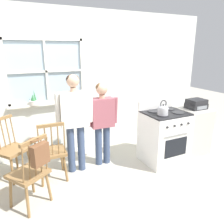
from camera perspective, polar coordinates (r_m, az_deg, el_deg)
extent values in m
plane|color=#B2AD9E|center=(3.45, -5.56, -18.98)|extent=(16.00, 16.00, 0.00)
cube|color=silver|center=(4.94, 8.17, 8.68)|extent=(2.80, 0.06, 2.70)
cube|color=silver|center=(4.37, -15.68, -4.07)|extent=(1.37, 0.06, 1.03)
cube|color=silver|center=(4.14, -17.84, 21.70)|extent=(1.37, 0.06, 0.54)
cube|color=silver|center=(4.15, -15.99, 2.05)|extent=(1.43, 0.10, 0.03)
cube|color=#9EB7C6|center=(4.14, -16.85, 10.16)|extent=(1.31, 0.01, 1.07)
cube|color=silver|center=(4.11, -16.78, 10.12)|extent=(0.04, 0.02, 1.13)
cube|color=silver|center=(4.11, -16.78, 10.12)|extent=(1.37, 0.02, 0.04)
cube|color=silver|center=(4.06, -26.13, 9.10)|extent=(0.04, 0.03, 1.13)
cube|color=silver|center=(4.27, -7.85, 10.85)|extent=(0.04, 0.03, 1.13)
cube|color=silver|center=(4.10, -17.43, 17.74)|extent=(1.37, 0.03, 0.04)
cube|color=silver|center=(4.20, -16.18, 2.69)|extent=(1.37, 0.03, 0.04)
cube|color=olive|center=(3.08, -21.07, -14.78)|extent=(0.57, 0.57, 0.04)
cylinder|color=olive|center=(3.40, -20.11, -16.25)|extent=(0.06, 0.09, 0.44)
cylinder|color=olive|center=(3.24, -24.94, -18.60)|extent=(0.09, 0.06, 0.44)
cylinder|color=olive|center=(3.19, -16.22, -18.21)|extent=(0.09, 0.06, 0.44)
cylinder|color=olive|center=(3.02, -21.20, -20.94)|extent=(0.06, 0.09, 0.44)
cylinder|color=olive|center=(2.95, -16.68, -10.49)|extent=(0.05, 0.07, 0.48)
cylinder|color=olive|center=(2.90, -18.00, -11.12)|extent=(0.05, 0.07, 0.48)
cylinder|color=olive|center=(2.85, -19.36, -11.76)|extent=(0.05, 0.07, 0.48)
cylinder|color=olive|center=(2.80, -20.79, -12.42)|extent=(0.05, 0.07, 0.48)
cylinder|color=olive|center=(2.75, -22.26, -13.10)|extent=(0.05, 0.07, 0.48)
cube|color=olive|center=(2.74, -19.86, -7.04)|extent=(0.34, 0.24, 0.04)
cube|color=olive|center=(3.80, -24.55, -9.07)|extent=(0.58, 0.57, 0.04)
cylinder|color=olive|center=(3.70, -24.57, -13.93)|extent=(0.06, 0.09, 0.44)
cylinder|color=olive|center=(3.89, -20.65, -11.97)|extent=(0.09, 0.06, 0.44)
cylinder|color=olive|center=(4.11, -23.74, -10.74)|extent=(0.06, 0.09, 0.44)
cylinder|color=olive|center=(3.84, -26.58, -5.20)|extent=(0.06, 0.06, 0.48)
cylinder|color=olive|center=(3.89, -25.53, -4.81)|extent=(0.06, 0.06, 0.48)
cylinder|color=olive|center=(3.94, -24.51, -4.42)|extent=(0.06, 0.06, 0.48)
cube|color=olive|center=(3.77, -27.06, -1.59)|extent=(0.33, 0.26, 0.04)
cube|color=olive|center=(3.54, -15.52, -10.03)|extent=(0.44, 0.42, 0.04)
cylinder|color=olive|center=(3.81, -13.01, -11.91)|extent=(0.07, 0.07, 0.44)
cylinder|color=olive|center=(3.78, -18.20, -12.57)|extent=(0.07, 0.07, 0.44)
cylinder|color=olive|center=(3.53, -12.04, -14.23)|extent=(0.07, 0.07, 0.44)
cylinder|color=olive|center=(3.50, -17.69, -14.99)|extent=(0.07, 0.07, 0.44)
cylinder|color=olive|center=(3.31, -12.33, -7.13)|extent=(0.02, 0.07, 0.48)
cylinder|color=olive|center=(3.30, -13.87, -7.33)|extent=(0.02, 0.07, 0.48)
cylinder|color=olive|center=(3.29, -15.43, -7.53)|extent=(0.02, 0.07, 0.48)
cylinder|color=olive|center=(3.28, -16.99, -7.72)|extent=(0.02, 0.07, 0.48)
cylinder|color=olive|center=(3.28, -18.57, -7.90)|extent=(0.02, 0.07, 0.48)
cube|color=olive|center=(3.20, -15.77, -3.35)|extent=(0.38, 0.06, 0.04)
cylinder|color=#384766|center=(3.69, -10.63, -9.55)|extent=(0.12, 0.12, 0.79)
cylinder|color=#384766|center=(3.72, -8.04, -9.22)|extent=(0.12, 0.12, 0.79)
cube|color=white|center=(3.47, -9.83, 0.73)|extent=(0.46, 0.25, 0.56)
cylinder|color=white|center=(3.41, -14.04, 0.60)|extent=(0.09, 0.12, 0.52)
cylinder|color=white|center=(3.50, -5.65, 1.40)|extent=(0.09, 0.12, 0.52)
cylinder|color=tan|center=(3.40, -10.09, 5.81)|extent=(0.10, 0.10, 0.07)
sphere|color=tan|center=(3.38, -10.20, 8.02)|extent=(0.20, 0.20, 0.20)
ellipsoid|color=#332319|center=(3.39, -10.26, 8.35)|extent=(0.20, 0.20, 0.16)
cylinder|color=#384766|center=(3.87, -3.51, -8.78)|extent=(0.12, 0.12, 0.70)
cylinder|color=#384766|center=(3.92, -1.43, -8.43)|extent=(0.12, 0.12, 0.70)
cube|color=#934C56|center=(3.68, -2.57, -0.13)|extent=(0.40, 0.23, 0.49)
cylinder|color=#934C56|center=(3.59, -5.94, -0.32)|extent=(0.08, 0.11, 0.46)
cylinder|color=#934C56|center=(3.74, 0.86, 0.47)|extent=(0.08, 0.11, 0.46)
cylinder|color=tan|center=(3.61, -2.63, 4.08)|extent=(0.10, 0.10, 0.06)
sphere|color=tan|center=(3.59, -2.65, 6.08)|extent=(0.20, 0.20, 0.20)
ellipsoid|color=brown|center=(3.60, -2.74, 6.39)|extent=(0.20, 0.20, 0.16)
cube|color=white|center=(4.05, 13.37, -6.53)|extent=(0.74, 0.64, 0.90)
cube|color=black|center=(3.90, 13.81, -0.25)|extent=(0.72, 0.61, 0.02)
cylinder|color=#2D2D30|center=(3.70, 13.09, -0.81)|extent=(0.20, 0.20, 0.02)
cylinder|color=#2D2D30|center=(3.91, 16.89, -0.17)|extent=(0.20, 0.20, 0.02)
cylinder|color=#2D2D30|center=(3.89, 10.75, 0.18)|extent=(0.20, 0.20, 0.02)
cylinder|color=#2D2D30|center=(4.09, 14.49, 0.74)|extent=(0.20, 0.20, 0.02)
cube|color=white|center=(4.09, 11.33, 2.02)|extent=(0.74, 0.06, 0.16)
cube|color=black|center=(3.85, 16.36, -8.87)|extent=(0.46, 0.01, 0.32)
cylinder|color=silver|center=(3.74, 16.88, -5.48)|extent=(0.52, 0.02, 0.02)
cylinder|color=#232326|center=(3.56, 14.30, -3.91)|extent=(0.04, 0.02, 0.04)
cylinder|color=#232326|center=(3.65, 16.07, -3.53)|extent=(0.04, 0.02, 0.04)
cylinder|color=#232326|center=(3.75, 17.76, -3.16)|extent=(0.04, 0.02, 0.04)
cylinder|color=#232326|center=(3.85, 19.36, -2.81)|extent=(0.04, 0.02, 0.04)
cylinder|color=#B7B7BC|center=(3.68, 13.16, 0.22)|extent=(0.17, 0.17, 0.12)
ellipsoid|color=#B7B7BC|center=(3.66, 13.22, 1.12)|extent=(0.16, 0.16, 0.07)
sphere|color=black|center=(3.65, 13.26, 1.81)|extent=(0.03, 0.03, 0.03)
cylinder|color=#B7B7BC|center=(3.72, 14.14, 0.64)|extent=(0.08, 0.03, 0.07)
torus|color=black|center=(3.64, 13.28, 2.11)|extent=(0.12, 0.01, 0.12)
cylinder|color=beige|center=(4.10, -19.71, 2.29)|extent=(0.17, 0.17, 0.07)
cylinder|color=#33261C|center=(4.09, -19.74, 2.69)|extent=(0.15, 0.15, 0.01)
cone|color=#388447|center=(4.08, -19.57, 4.16)|extent=(0.06, 0.05, 0.19)
cone|color=#388447|center=(4.09, -20.14, 3.57)|extent=(0.06, 0.05, 0.12)
cone|color=#388447|center=(4.05, -19.84, 3.63)|extent=(0.04, 0.07, 0.14)
cube|color=brown|center=(2.74, -18.31, -10.47)|extent=(0.23, 0.20, 0.26)
torus|color=brown|center=(2.73, -19.76, -6.80)|extent=(0.17, 0.17, 0.01)
cube|color=beige|center=(4.55, 20.26, -4.74)|extent=(0.55, 0.50, 0.87)
cube|color=beige|center=(4.42, 20.82, 0.72)|extent=(0.55, 0.50, 0.03)
cube|color=#232326|center=(4.39, 21.09, 1.48)|extent=(0.34, 0.28, 0.10)
cube|color=#232326|center=(4.37, 21.21, 2.62)|extent=(0.32, 0.27, 0.08)
cube|color=gray|center=(4.30, 22.46, 1.03)|extent=(0.24, 0.01, 0.06)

